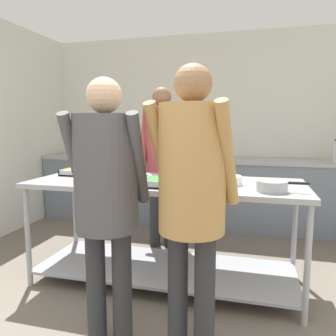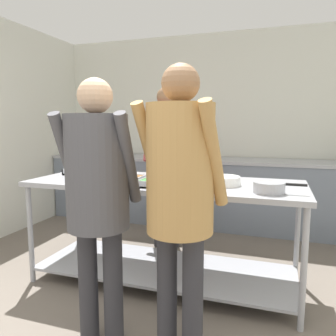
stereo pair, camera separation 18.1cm
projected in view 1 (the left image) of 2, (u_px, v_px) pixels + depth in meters
name	position (u px, v px, depth m)	size (l,w,h in m)	color
wall_rear	(200.00, 128.00, 4.79)	(4.55, 0.06, 2.65)	silver
back_counter	(195.00, 191.00, 4.55)	(4.39, 0.65, 0.92)	slate
serving_counter	(165.00, 214.00, 2.84)	(2.31, 0.86, 0.90)	#9EA0A8
serving_tray_vegetables	(89.00, 172.00, 3.14)	(0.48, 0.28, 0.05)	#9EA0A8
serving_tray_greens	(120.00, 180.00, 2.70)	(0.38, 0.30, 0.05)	#9EA0A8
serving_tray_roast	(173.00, 183.00, 2.58)	(0.45, 0.32, 0.05)	#9EA0A8
plate_stack	(225.00, 180.00, 2.64)	(0.27, 0.27, 0.07)	white
sauce_pan	(272.00, 186.00, 2.36)	(0.36, 0.22, 0.08)	#9EA0A8
guest_serving_left	(106.00, 186.00, 1.96)	(0.50, 0.38, 1.66)	#2D2D33
guest_serving_right	(192.00, 184.00, 1.83)	(0.52, 0.41, 1.71)	#2D2D33
cook_behind_counter	(162.00, 150.00, 3.61)	(0.51, 0.40, 1.79)	#2D2D33
water_bottle	(335.00, 152.00, 4.00)	(0.07, 0.07, 0.28)	silver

